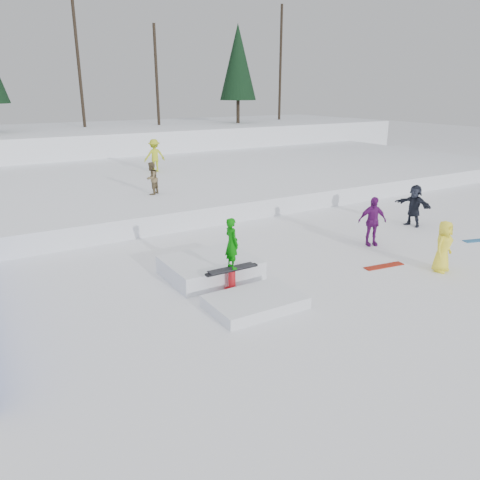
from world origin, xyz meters
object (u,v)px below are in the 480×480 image
spectator_yellow (443,246)px  spectator_dark (414,205)px  walker_olive (152,178)px  spectator_purple (372,221)px  jib_rail_feature (222,274)px  walker_ygreen (155,156)px

spectator_yellow → spectator_dark: spectator_dark is taller
walker_olive → spectator_purple: bearing=79.7°
spectator_dark → jib_rail_feature: jib_rail_feature is taller
jib_rail_feature → spectator_dark: bearing=7.2°
walker_ygreen → spectator_purple: 14.59m
walker_olive → walker_ygreen: (2.37, 5.70, 0.19)m
walker_olive → walker_ygreen: bearing=-152.6°
jib_rail_feature → walker_olive: bearing=81.3°
spectator_purple → spectator_yellow: bearing=-68.1°
spectator_purple → jib_rail_feature: size_ratio=0.40×
walker_olive → walker_ygreen: size_ratio=0.79×
walker_olive → spectator_dark: size_ratio=0.86×
walker_ygreen → spectator_yellow: 17.49m
spectator_purple → jib_rail_feature: (-6.31, -0.32, -0.58)m
walker_olive → spectator_yellow: bearing=73.0°
spectator_yellow → jib_rail_feature: (-6.28, 2.62, -0.50)m
walker_ygreen → jib_rail_feature: 15.19m
spectator_purple → walker_olive: bearing=142.2°
spectator_yellow → walker_ygreen: bearing=85.4°
spectator_purple → spectator_dark: size_ratio=1.04×
spectator_dark → spectator_purple: bearing=-83.7°
walker_olive → walker_ygreen: walker_ygreen is taller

